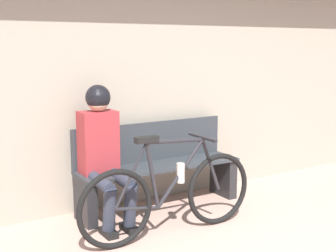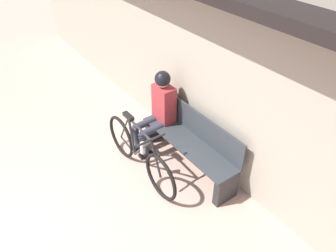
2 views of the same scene
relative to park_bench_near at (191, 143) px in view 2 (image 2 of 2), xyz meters
name	(u,v)px [view 2 (image 2 of 2)]	position (x,y,z in m)	size (l,w,h in m)	color
ground_plane	(28,244)	(-0.05, -2.38, -0.40)	(24.00, 24.00, 0.00)	tan
storefront_wall	(211,54)	(-0.05, 0.30, 1.26)	(12.00, 0.56, 3.20)	#9E9384
park_bench_near	(191,143)	(0.00, 0.00, 0.00)	(1.70, 0.42, 0.85)	#2D3338
bicycle	(139,154)	(-0.27, -0.70, -0.04)	(1.70, 0.40, 0.90)	black
person_seated	(159,106)	(-0.64, -0.11, 0.32)	(0.34, 0.64, 1.28)	#2D3342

